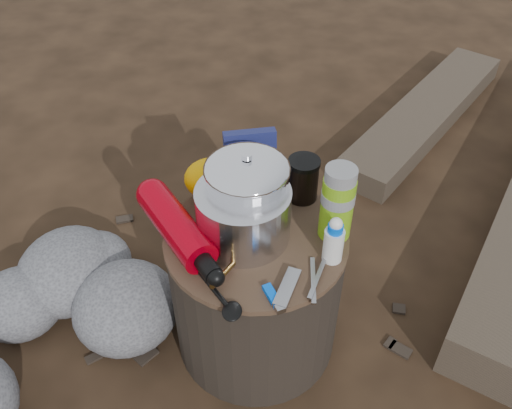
# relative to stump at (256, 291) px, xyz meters

# --- Properties ---
(ground) EXTENTS (60.00, 60.00, 0.00)m
(ground) POSITION_rel_stump_xyz_m (0.00, 0.00, -0.19)
(ground) COLOR black
(ground) RESTS_ON ground
(stump) EXTENTS (0.42, 0.42, 0.38)m
(stump) POSITION_rel_stump_xyz_m (0.00, 0.00, 0.00)
(stump) COLOR black
(stump) RESTS_ON ground
(rock_ring) EXTENTS (0.47, 1.03, 0.20)m
(rock_ring) POSITION_rel_stump_xyz_m (-0.52, -0.27, -0.09)
(rock_ring) COLOR #59595E
(rock_ring) RESTS_ON ground
(log_small) EXTENTS (0.79, 1.03, 0.09)m
(log_small) POSITION_rel_stump_xyz_m (0.63, 1.07, -0.15)
(log_small) COLOR #3E3328
(log_small) RESTS_ON ground
(foil_windscreen) EXTENTS (0.21, 0.21, 0.13)m
(foil_windscreen) POSITION_rel_stump_xyz_m (-0.03, 0.01, 0.25)
(foil_windscreen) COLOR silver
(foil_windscreen) RESTS_ON stump
(camping_pot) EXTENTS (0.18, 0.18, 0.18)m
(camping_pot) POSITION_rel_stump_xyz_m (-0.02, 0.05, 0.28)
(camping_pot) COLOR white
(camping_pot) RESTS_ON stump
(fuel_bottle) EXTENTS (0.25, 0.31, 0.08)m
(fuel_bottle) POSITION_rel_stump_xyz_m (-0.18, -0.02, 0.23)
(fuel_bottle) COLOR #A3000F
(fuel_bottle) RESTS_ON stump
(thermos) EXTENTS (0.07, 0.07, 0.18)m
(thermos) POSITION_rel_stump_xyz_m (0.17, 0.02, 0.28)
(thermos) COLOR #70AA15
(thermos) RESTS_ON stump
(travel_mug) EXTENTS (0.07, 0.07, 0.11)m
(travel_mug) POSITION_rel_stump_xyz_m (0.10, 0.14, 0.25)
(travel_mug) COLOR black
(travel_mug) RESTS_ON stump
(stuff_sack) EXTENTS (0.14, 0.12, 0.10)m
(stuff_sack) POSITION_rel_stump_xyz_m (-0.11, 0.14, 0.24)
(stuff_sack) COLOR #EBA100
(stuff_sack) RESTS_ON stump
(food_pouch) EXTENTS (0.13, 0.05, 0.16)m
(food_pouch) POSITION_rel_stump_xyz_m (-0.02, 0.17, 0.27)
(food_pouch) COLOR navy
(food_pouch) RESTS_ON stump
(lighter) EXTENTS (0.05, 0.07, 0.01)m
(lighter) POSITION_rel_stump_xyz_m (0.04, -0.17, 0.20)
(lighter) COLOR #0059F2
(lighter) RESTS_ON stump
(multitool) EXTENTS (0.06, 0.11, 0.01)m
(multitool) POSITION_rel_stump_xyz_m (0.07, -0.15, 0.20)
(multitool) COLOR #9D9DA2
(multitool) RESTS_ON stump
(pot_grabber) EXTENTS (0.05, 0.13, 0.01)m
(pot_grabber) POSITION_rel_stump_xyz_m (0.13, -0.12, 0.20)
(pot_grabber) COLOR #9D9DA2
(pot_grabber) RESTS_ON stump
(spork) EXTENTS (0.12, 0.14, 0.01)m
(spork) POSITION_rel_stump_xyz_m (-0.08, -0.16, 0.20)
(spork) COLOR black
(spork) RESTS_ON stump
(squeeze_bottle) EXTENTS (0.04, 0.04, 0.10)m
(squeeze_bottle) POSITION_rel_stump_xyz_m (0.17, -0.06, 0.24)
(squeeze_bottle) COLOR silver
(squeeze_bottle) RESTS_ON stump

